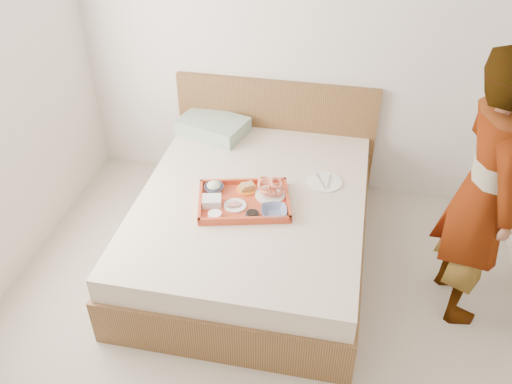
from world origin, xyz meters
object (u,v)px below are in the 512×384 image
Objects in this scene: tray at (244,201)px; person at (484,193)px; bed at (252,225)px; dinner_plate at (325,182)px.

person reaches higher than tray.
person reaches higher than bed.
tray is at bearing -110.60° from bed.
bed is 3.26× the size of tray.
tray is (-0.03, -0.09, 0.29)m from bed.
dinner_plate is at bearing 20.65° from tray.
tray is at bearing 76.48° from person.
tray is at bearing -145.51° from dinner_plate.
bed is at bearing -151.41° from dinner_plate.
tray is 0.34× the size of person.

